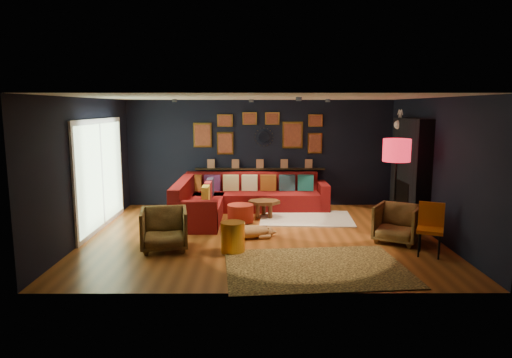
{
  "coord_description": "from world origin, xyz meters",
  "views": [
    {
      "loc": [
        -0.13,
        -8.44,
        2.43
      ],
      "look_at": [
        -0.1,
        0.3,
        1.04
      ],
      "focal_mm": 32.0,
      "sensor_mm": 36.0,
      "label": 1
    }
  ],
  "objects_px": {
    "gold_stool": "(233,237)",
    "armchair_left": "(164,227)",
    "orange_chair": "(431,224)",
    "coffee_table": "(264,204)",
    "sectional": "(234,200)",
    "dog": "(249,229)",
    "floor_lamp": "(397,154)",
    "armchair_right": "(397,222)",
    "pouf": "(241,213)"
  },
  "relations": [
    {
      "from": "sectional",
      "to": "armchair_right",
      "type": "height_order",
      "value": "sectional"
    },
    {
      "from": "orange_chair",
      "to": "dog",
      "type": "xyz_separation_m",
      "value": [
        -3.02,
        0.92,
        -0.33
      ]
    },
    {
      "from": "pouf",
      "to": "armchair_left",
      "type": "xyz_separation_m",
      "value": [
        -1.25,
        -1.84,
        0.19
      ]
    },
    {
      "from": "coffee_table",
      "to": "floor_lamp",
      "type": "xyz_separation_m",
      "value": [
        2.43,
        -1.44,
        1.25
      ]
    },
    {
      "from": "orange_chair",
      "to": "sectional",
      "type": "bearing_deg",
      "value": 162.7
    },
    {
      "from": "armchair_left",
      "to": "gold_stool",
      "type": "bearing_deg",
      "value": -16.67
    },
    {
      "from": "armchair_left",
      "to": "sectional",
      "type": "bearing_deg",
      "value": 57.99
    },
    {
      "from": "pouf",
      "to": "gold_stool",
      "type": "relative_size",
      "value": 1.07
    },
    {
      "from": "armchair_right",
      "to": "floor_lamp",
      "type": "distance_m",
      "value": 1.25
    },
    {
      "from": "coffee_table",
      "to": "gold_stool",
      "type": "relative_size",
      "value": 1.49
    },
    {
      "from": "floor_lamp",
      "to": "sectional",
      "type": "bearing_deg",
      "value": 149.17
    },
    {
      "from": "gold_stool",
      "to": "dog",
      "type": "bearing_deg",
      "value": 71.63
    },
    {
      "from": "sectional",
      "to": "floor_lamp",
      "type": "distance_m",
      "value": 3.83
    },
    {
      "from": "floor_lamp",
      "to": "pouf",
      "type": "bearing_deg",
      "value": 160.71
    },
    {
      "from": "sectional",
      "to": "armchair_left",
      "type": "bearing_deg",
      "value": -111.72
    },
    {
      "from": "armchair_left",
      "to": "orange_chair",
      "type": "relative_size",
      "value": 0.91
    },
    {
      "from": "sectional",
      "to": "dog",
      "type": "distance_m",
      "value": 2.06
    },
    {
      "from": "coffee_table",
      "to": "armchair_right",
      "type": "relative_size",
      "value": 1.01
    },
    {
      "from": "gold_stool",
      "to": "orange_chair",
      "type": "relative_size",
      "value": 0.6
    },
    {
      "from": "pouf",
      "to": "floor_lamp",
      "type": "bearing_deg",
      "value": -19.29
    },
    {
      "from": "coffee_table",
      "to": "floor_lamp",
      "type": "bearing_deg",
      "value": -30.76
    },
    {
      "from": "armchair_left",
      "to": "orange_chair",
      "type": "xyz_separation_m",
      "value": [
        4.46,
        -0.27,
        0.11
      ]
    },
    {
      "from": "coffee_table",
      "to": "gold_stool",
      "type": "bearing_deg",
      "value": -103.48
    },
    {
      "from": "pouf",
      "to": "gold_stool",
      "type": "height_order",
      "value": "gold_stool"
    },
    {
      "from": "sectional",
      "to": "dog",
      "type": "height_order",
      "value": "sectional"
    },
    {
      "from": "coffee_table",
      "to": "sectional",
      "type": "bearing_deg",
      "value": 148.93
    },
    {
      "from": "orange_chair",
      "to": "gold_stool",
      "type": "bearing_deg",
      "value": -158.74
    },
    {
      "from": "orange_chair",
      "to": "floor_lamp",
      "type": "bearing_deg",
      "value": 128.06
    },
    {
      "from": "pouf",
      "to": "armchair_right",
      "type": "relative_size",
      "value": 0.73
    },
    {
      "from": "pouf",
      "to": "coffee_table",
      "type": "bearing_deg",
      "value": 39.77
    },
    {
      "from": "coffee_table",
      "to": "armchair_right",
      "type": "xyz_separation_m",
      "value": [
        2.38,
        -1.84,
        0.06
      ]
    },
    {
      "from": "pouf",
      "to": "armchair_left",
      "type": "bearing_deg",
      "value": -124.18
    },
    {
      "from": "dog",
      "to": "pouf",
      "type": "bearing_deg",
      "value": 86.19
    },
    {
      "from": "floor_lamp",
      "to": "dog",
      "type": "distance_m",
      "value": 3.07
    },
    {
      "from": "gold_stool",
      "to": "floor_lamp",
      "type": "height_order",
      "value": "floor_lamp"
    },
    {
      "from": "gold_stool",
      "to": "armchair_left",
      "type": "bearing_deg",
      "value": 173.61
    },
    {
      "from": "gold_stool",
      "to": "coffee_table",
      "type": "bearing_deg",
      "value": 76.52
    },
    {
      "from": "orange_chair",
      "to": "armchair_left",
      "type": "bearing_deg",
      "value": -159.8
    },
    {
      "from": "pouf",
      "to": "floor_lamp",
      "type": "xyz_separation_m",
      "value": [
        2.93,
        -1.03,
        1.36
      ]
    },
    {
      "from": "pouf",
      "to": "armchair_right",
      "type": "xyz_separation_m",
      "value": [
        2.88,
        -1.42,
        0.17
      ]
    },
    {
      "from": "armchair_left",
      "to": "dog",
      "type": "xyz_separation_m",
      "value": [
        1.44,
        0.65,
        -0.21
      ]
    },
    {
      "from": "armchair_left",
      "to": "floor_lamp",
      "type": "relative_size",
      "value": 0.43
    },
    {
      "from": "coffee_table",
      "to": "floor_lamp",
      "type": "height_order",
      "value": "floor_lamp"
    },
    {
      "from": "pouf",
      "to": "armchair_right",
      "type": "height_order",
      "value": "armchair_right"
    },
    {
      "from": "floor_lamp",
      "to": "dog",
      "type": "height_order",
      "value": "floor_lamp"
    },
    {
      "from": "orange_chair",
      "to": "dog",
      "type": "height_order",
      "value": "orange_chair"
    },
    {
      "from": "coffee_table",
      "to": "pouf",
      "type": "bearing_deg",
      "value": -140.23
    },
    {
      "from": "sectional",
      "to": "armchair_right",
      "type": "xyz_separation_m",
      "value": [
        3.06,
        -2.25,
        0.06
      ]
    },
    {
      "from": "armchair_right",
      "to": "sectional",
      "type": "bearing_deg",
      "value": 174.47
    },
    {
      "from": "dog",
      "to": "orange_chair",
      "type": "bearing_deg",
      "value": -29.92
    }
  ]
}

